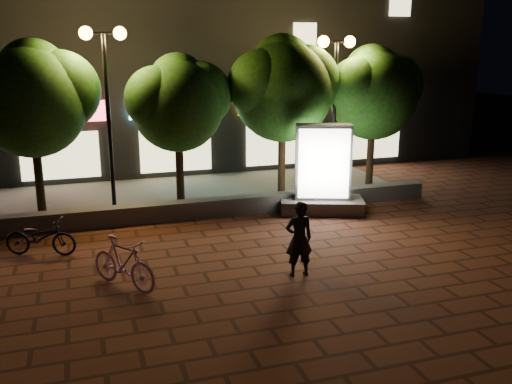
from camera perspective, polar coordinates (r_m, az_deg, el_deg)
name	(u,v)px	position (r m, az deg, el deg)	size (l,w,h in m)	color
ground	(204,272)	(12.08, -5.42, -8.26)	(80.00, 80.00, 0.00)	#502819
retaining_wall	(172,211)	(15.71, -8.65, -1.94)	(16.00, 0.45, 0.50)	#5F5D58
sidewalk	(160,196)	(18.15, -9.93, -0.43)	(16.00, 5.00, 0.08)	#5F5D58
building_block	(131,40)	(23.99, -12.79, 15.02)	(28.00, 8.12, 11.30)	black
tree_left	(33,95)	(16.44, -22.04, 9.25)	(3.60, 3.00, 4.89)	black
tree_mid	(179,100)	(16.67, -7.99, 9.43)	(3.24, 2.70, 4.50)	black
tree_right	(284,85)	(17.52, 2.86, 10.95)	(3.72, 3.10, 5.07)	black
tree_far_right	(374,89)	(18.90, 12.11, 10.31)	(3.48, 2.90, 4.76)	black
street_lamp_left	(106,73)	(16.12, -15.27, 11.79)	(1.26, 0.36, 5.18)	black
street_lamp_right	(336,74)	(17.91, 8.21, 11.95)	(1.26, 0.36, 4.98)	black
ad_kiosk	(323,177)	(16.19, 6.89, 1.53)	(2.66, 1.94, 2.60)	#5F5D58
scooter_pink	(123,263)	(11.43, -13.54, -7.13)	(0.49, 1.75, 1.05)	#C080A3
rider	(299,239)	(11.62, 4.46, -4.85)	(0.60, 0.39, 1.63)	black
scooter_parked	(40,237)	(13.79, -21.36, -4.36)	(0.58, 1.67, 0.87)	black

